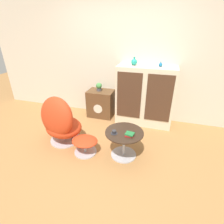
{
  "coord_description": "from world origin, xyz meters",
  "views": [
    {
      "loc": [
        0.9,
        -2.12,
        1.97
      ],
      "look_at": [
        0.09,
        0.58,
        0.55
      ],
      "focal_mm": 28.0,
      "sensor_mm": 36.0,
      "label": 1
    }
  ],
  "objects_px": {
    "ottoman": "(85,143)",
    "vase_leftmost": "(134,62)",
    "sideboard": "(145,96)",
    "coffee_table": "(124,141)",
    "tv_console": "(101,103)",
    "egg_chair": "(60,122)",
    "potted_plant": "(99,87)",
    "vase_inner_left": "(161,65)",
    "book_stack": "(130,134)",
    "teacup": "(114,132)"
  },
  "relations": [
    {
      "from": "ottoman",
      "to": "vase_leftmost",
      "type": "xyz_separation_m",
      "value": [
        0.53,
        1.34,
        1.11
      ]
    },
    {
      "from": "sideboard",
      "to": "coffee_table",
      "type": "height_order",
      "value": "sideboard"
    },
    {
      "from": "tv_console",
      "to": "sideboard",
      "type": "bearing_deg",
      "value": -1.99
    },
    {
      "from": "ottoman",
      "to": "coffee_table",
      "type": "distance_m",
      "value": 0.66
    },
    {
      "from": "egg_chair",
      "to": "potted_plant",
      "type": "xyz_separation_m",
      "value": [
        0.29,
        1.21,
        0.3
      ]
    },
    {
      "from": "vase_inner_left",
      "to": "potted_plant",
      "type": "bearing_deg",
      "value": 178.58
    },
    {
      "from": "egg_chair",
      "to": "tv_console",
      "type": "bearing_deg",
      "value": 74.98
    },
    {
      "from": "egg_chair",
      "to": "ottoman",
      "type": "height_order",
      "value": "egg_chair"
    },
    {
      "from": "egg_chair",
      "to": "vase_inner_left",
      "type": "xyz_separation_m",
      "value": [
        1.57,
        1.18,
        0.87
      ]
    },
    {
      "from": "vase_leftmost",
      "to": "book_stack",
      "type": "relative_size",
      "value": 1.1
    },
    {
      "from": "coffee_table",
      "to": "vase_leftmost",
      "type": "relative_size",
      "value": 3.86
    },
    {
      "from": "vase_leftmost",
      "to": "teacup",
      "type": "bearing_deg",
      "value": -91.29
    },
    {
      "from": "ottoman",
      "to": "sideboard",
      "type": "bearing_deg",
      "value": 59.15
    },
    {
      "from": "coffee_table",
      "to": "egg_chair",
      "type": "bearing_deg",
      "value": 177.91
    },
    {
      "from": "tv_console",
      "to": "ottoman",
      "type": "distance_m",
      "value": 1.39
    },
    {
      "from": "sideboard",
      "to": "tv_console",
      "type": "distance_m",
      "value": 1.05
    },
    {
      "from": "sideboard",
      "to": "ottoman",
      "type": "height_order",
      "value": "sideboard"
    },
    {
      "from": "sideboard",
      "to": "coffee_table",
      "type": "xyz_separation_m",
      "value": [
        -0.15,
        -1.22,
        -0.33
      ]
    },
    {
      "from": "sideboard",
      "to": "teacup",
      "type": "height_order",
      "value": "sideboard"
    },
    {
      "from": "egg_chair",
      "to": "potted_plant",
      "type": "height_order",
      "value": "egg_chair"
    },
    {
      "from": "vase_leftmost",
      "to": "coffee_table",
      "type": "bearing_deg",
      "value": -84.73
    },
    {
      "from": "sideboard",
      "to": "teacup",
      "type": "relative_size",
      "value": 11.47
    },
    {
      "from": "sideboard",
      "to": "book_stack",
      "type": "height_order",
      "value": "sideboard"
    },
    {
      "from": "ottoman",
      "to": "vase_leftmost",
      "type": "bearing_deg",
      "value": 68.41
    },
    {
      "from": "sideboard",
      "to": "book_stack",
      "type": "distance_m",
      "value": 1.31
    },
    {
      "from": "egg_chair",
      "to": "vase_leftmost",
      "type": "height_order",
      "value": "vase_leftmost"
    },
    {
      "from": "book_stack",
      "to": "vase_inner_left",
      "type": "bearing_deg",
      "value": 77.02
    },
    {
      "from": "vase_inner_left",
      "to": "teacup",
      "type": "bearing_deg",
      "value": -112.34
    },
    {
      "from": "vase_leftmost",
      "to": "teacup",
      "type": "relative_size",
      "value": 1.45
    },
    {
      "from": "vase_leftmost",
      "to": "vase_inner_left",
      "type": "xyz_separation_m",
      "value": [
        0.51,
        0.0,
        -0.02
      ]
    },
    {
      "from": "coffee_table",
      "to": "vase_leftmost",
      "type": "bearing_deg",
      "value": 95.27
    },
    {
      "from": "ottoman",
      "to": "egg_chair",
      "type": "bearing_deg",
      "value": 163.41
    },
    {
      "from": "book_stack",
      "to": "coffee_table",
      "type": "bearing_deg",
      "value": 141.52
    },
    {
      "from": "egg_chair",
      "to": "ottoman",
      "type": "bearing_deg",
      "value": -16.59
    },
    {
      "from": "sideboard",
      "to": "vase_inner_left",
      "type": "distance_m",
      "value": 0.7
    },
    {
      "from": "tv_console",
      "to": "egg_chair",
      "type": "distance_m",
      "value": 1.26
    },
    {
      "from": "sideboard",
      "to": "vase_inner_left",
      "type": "height_order",
      "value": "vase_inner_left"
    },
    {
      "from": "vase_inner_left",
      "to": "coffee_table",
      "type": "bearing_deg",
      "value": -107.95
    },
    {
      "from": "vase_leftmost",
      "to": "vase_inner_left",
      "type": "relative_size",
      "value": 1.63
    },
    {
      "from": "vase_inner_left",
      "to": "sideboard",
      "type": "bearing_deg",
      "value": -179.08
    },
    {
      "from": "tv_console",
      "to": "vase_inner_left",
      "type": "distance_m",
      "value": 1.58
    },
    {
      "from": "sideboard",
      "to": "book_stack",
      "type": "relative_size",
      "value": 8.69
    },
    {
      "from": "tv_console",
      "to": "teacup",
      "type": "xyz_separation_m",
      "value": [
        0.71,
        -1.34,
        0.17
      ]
    },
    {
      "from": "coffee_table",
      "to": "teacup",
      "type": "bearing_deg",
      "value": -148.29
    },
    {
      "from": "coffee_table",
      "to": "potted_plant",
      "type": "bearing_deg",
      "value": 125.13
    },
    {
      "from": "egg_chair",
      "to": "ottoman",
      "type": "xyz_separation_m",
      "value": [
        0.53,
        -0.16,
        -0.22
      ]
    },
    {
      "from": "egg_chair",
      "to": "teacup",
      "type": "distance_m",
      "value": 1.04
    },
    {
      "from": "sideboard",
      "to": "ottoman",
      "type": "bearing_deg",
      "value": -120.85
    },
    {
      "from": "egg_chair",
      "to": "coffee_table",
      "type": "relative_size",
      "value": 1.53
    },
    {
      "from": "egg_chair",
      "to": "potted_plant",
      "type": "relative_size",
      "value": 5.08
    }
  ]
}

